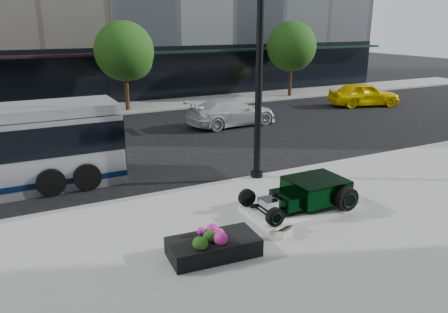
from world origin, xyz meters
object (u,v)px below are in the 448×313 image
hot_rod (310,191)px  white_sedan (232,112)px  flower_planter (213,245)px  yellow_taxi (364,94)px  lamppost (259,74)px

hot_rod → white_sedan: bearing=73.4°
flower_planter → yellow_taxi: yellow_taxi is taller
lamppost → flower_planter: 6.95m
lamppost → white_sedan: 9.66m
yellow_taxi → lamppost: bearing=140.3°
hot_rod → yellow_taxi: bearing=41.4°
white_sedan → flower_planter: bearing=147.4°
white_sedan → hot_rod: bearing=160.5°
hot_rod → lamppost: bearing=88.6°
hot_rod → lamppost: (0.08, 3.28, 3.26)m
flower_planter → white_sedan: (7.36, 12.92, 0.38)m
flower_planter → hot_rod: bearing=17.1°
yellow_taxi → white_sedan: bearing=112.9°
flower_planter → white_sedan: size_ratio=0.43×
hot_rod → white_sedan: size_ratio=0.61×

